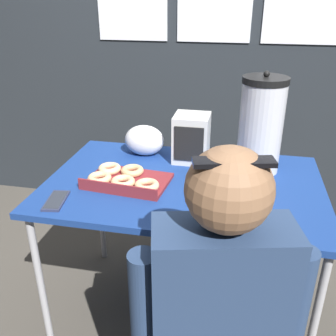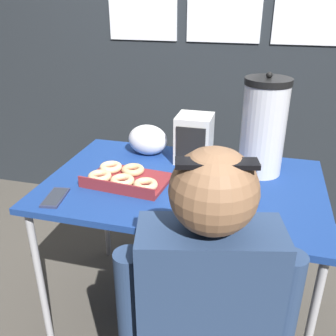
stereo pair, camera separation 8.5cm
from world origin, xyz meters
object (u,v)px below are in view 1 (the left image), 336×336
person_seated (218,335)px  space_heater (191,138)px  coffee_urn (261,125)px  cell_phone (56,201)px  donut_box (125,179)px

person_seated → space_heater: bearing=-89.6°
coffee_urn → cell_phone: (-0.79, -0.48, -0.22)m
coffee_urn → space_heater: bearing=171.5°
donut_box → cell_phone: bearing=-130.6°
space_heater → person_seated: size_ratio=0.19×
person_seated → coffee_urn: bearing=-110.6°
space_heater → person_seated: 0.96m
coffee_urn → donut_box: bearing=-155.1°
coffee_urn → space_heater: 0.34m
cell_phone → person_seated: bearing=-36.4°
donut_box → coffee_urn: (0.57, 0.27, 0.20)m
coffee_urn → cell_phone: coffee_urn is taller
cell_phone → person_seated: 0.80m
donut_box → person_seated: size_ratio=0.31×
coffee_urn → person_seated: coffee_urn is taller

